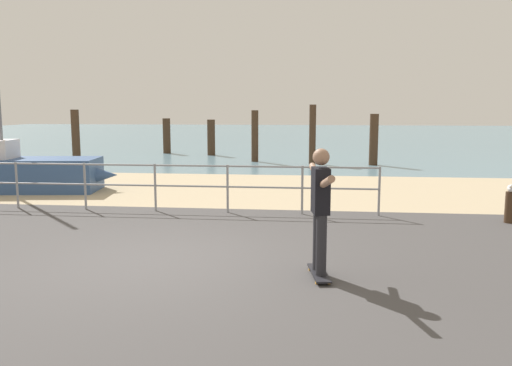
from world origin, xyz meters
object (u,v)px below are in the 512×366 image
at_px(sailboat, 21,172).
at_px(bollard_short, 510,208).
at_px(seagull, 511,188).
at_px(skateboarder, 320,203).
at_px(skateboard, 319,273).

relative_size(sailboat, bollard_short, 8.63).
bearing_deg(seagull, skateboarder, -134.78).
distance_m(sailboat, seagull, 11.94).
height_order(skateboard, skateboarder, skateboarder).
relative_size(skateboard, bollard_short, 1.31).
bearing_deg(skateboarder, sailboat, 140.97).
bearing_deg(bollard_short, skateboard, -134.69).
xyz_separation_m(skateboard, bollard_short, (3.72, 3.76, 0.25)).
bearing_deg(seagull, bollard_short, 73.30).
bearing_deg(skateboarder, skateboard, -14.04).
bearing_deg(sailboat, seagull, -12.99).
bearing_deg(sailboat, skateboarder, -39.03).
height_order(sailboat, skateboard, sailboat).
height_order(sailboat, bollard_short, sailboat).
bearing_deg(seagull, sailboat, 167.01).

